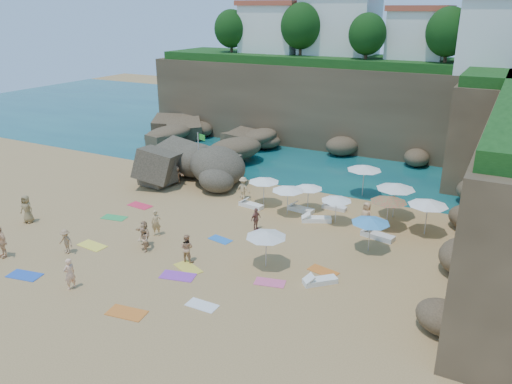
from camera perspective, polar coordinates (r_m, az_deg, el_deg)
The scene contains 48 objects.
ground at distance 31.85m, azimuth -5.72°, elevation -4.46°, with size 120.00×120.00×0.00m, color tan.
seawater at distance 57.91m, azimuth 10.81°, elevation 6.69°, with size 120.00×120.00×0.00m, color #0C4751.
cliff_back at distance 51.84m, azimuth 11.54°, elevation 9.59°, with size 44.00×8.00×8.00m, color brown.
rock_promontory at distance 50.15m, azimuth -6.28°, elevation 4.82°, with size 12.00×7.00×2.00m, color brown, non-canonical shape.
clifftop_buildings at distance 51.55m, azimuth 13.47°, elevation 17.51°, with size 28.48×9.48×7.00m.
clifftop_trees at distance 45.03m, azimuth 13.63°, elevation 17.19°, with size 35.60×23.82×4.40m.
marina_masts at distance 63.95m, azimuth -3.49°, elevation 11.02°, with size 3.10×0.10×6.00m.
rock_outcrop at distance 41.43m, azimuth -7.85°, elevation 1.41°, with size 7.87×5.91×3.15m, color brown, non-canonical shape.
flag_pole at distance 39.93m, azimuth -6.43°, elevation 4.67°, with size 0.78×0.29×4.09m.
parasol_0 at distance 34.51m, azimuth 6.01°, elevation 0.63°, with size 2.00×2.00×1.89m.
parasol_1 at distance 37.68m, azimuth 12.29°, elevation 2.76°, with size 2.56×2.56×2.42m.
parasol_2 at distance 34.17m, azimuth 15.70°, elevation 0.65°, with size 2.57×2.57×2.43m.
parasol_3 at distance 32.58m, azimuth 9.19°, elevation -0.73°, with size 2.00×2.00×1.89m.
parasol_4 at distance 32.21m, azimuth 19.09°, elevation -1.14°, with size 2.44×2.44×2.31m.
parasol_5 at distance 35.15m, azimuth 0.90°, elevation 1.42°, with size 2.20×2.20×2.08m.
parasol_6 at distance 32.35m, azimuth 14.95°, elevation -0.80°, with size 2.32×2.32×2.19m.
parasol_9 at distance 33.57m, azimuth 3.66°, elevation 0.42°, with size 2.18×2.18×2.06m.
parasol_10 at distance 29.16m, azimuth 12.98°, elevation -3.16°, with size 2.23×2.23×2.11m.
parasol_11 at distance 26.71m, azimuth 1.17°, elevation -4.84°, with size 2.24×2.24×2.11m.
lounger_0 at distance 33.25m, azimuth 6.92°, elevation -3.12°, with size 1.95×0.65×0.30m, color white.
lounger_1 at distance 31.56m, azimuth 13.74°, elevation -4.89°, with size 2.04×0.68×0.32m, color silver.
lounger_2 at distance 34.77m, azimuth 5.14°, elevation -1.98°, with size 1.89×0.63×0.29m, color white.
lounger_3 at distance 35.35m, azimuth -0.55°, elevation -1.52°, with size 1.82×0.61×0.28m, color white.
lounger_4 at distance 35.40m, azimuth 8.94°, elevation -1.77°, with size 1.69×0.56×0.26m, color silver.
lounger_5 at distance 26.15m, azimuth 7.34°, elevation -10.06°, with size 1.77×0.59×0.27m, color white.
towel_0 at distance 29.36m, azimuth -24.92°, elevation -8.64°, with size 1.79×0.89×0.03m, color blue.
towel_2 at distance 24.51m, azimuth -14.56°, elevation -13.22°, with size 1.84×0.92×0.03m, color orange.
towel_3 at distance 34.94m, azimuth -15.90°, elevation -2.84°, with size 1.67×0.84×0.03m, color green.
towel_4 at distance 31.34m, azimuth -18.21°, elevation -5.84°, with size 1.76×0.88×0.03m, color #FFE743.
towel_6 at distance 26.96m, azimuth -8.92°, elevation -9.46°, with size 1.83×0.91×0.03m, color purple.
towel_7 at distance 36.58m, azimuth -13.12°, elevation -1.52°, with size 1.78×0.89×0.03m, color #ED2949.
towel_8 at distance 30.61m, azimuth -4.10°, elevation -5.44°, with size 1.45×0.73×0.03m, color blue.
towel_9 at distance 26.08m, azimuth 1.60°, elevation -10.30°, with size 1.58×0.79×0.03m, color #E3588A.
towel_10 at distance 27.32m, azimuth 7.68°, elevation -8.95°, with size 1.61×0.80×0.03m, color orange.
towel_12 at distance 27.62m, azimuth -7.77°, elevation -8.61°, with size 1.73×0.87×0.03m, color yellow.
towel_13 at distance 24.42m, azimuth -6.18°, elevation -12.75°, with size 1.53×0.77×0.03m, color white.
person_stand_1 at distance 27.97m, azimuth -7.93°, elevation -6.37°, with size 0.80×0.62×1.64m, color tan.
person_stand_2 at distance 36.62m, azimuth -1.45°, elevation 0.45°, with size 1.10×0.45×1.70m, color tan.
person_stand_3 at distance 31.61m, azimuth -0.02°, elevation -3.10°, with size 0.85×0.36×1.46m, color #94584A.
person_stand_4 at distance 32.49m, azimuth 12.50°, elevation -2.63°, with size 0.87×0.47×1.78m, color tan.
person_stand_5 at distance 40.26m, azimuth -9.03°, elevation 1.91°, with size 1.39×0.40×1.50m, color tan.
person_stand_6 at distance 26.85m, azimuth -20.54°, elevation -8.73°, with size 0.61×0.40×1.67m, color #F9B88D.
person_lie_0 at distance 30.85m, azimuth -20.79°, elevation -6.24°, with size 0.93×1.44×0.39m, color #AA7F55.
person_lie_1 at distance 31.86m, azimuth -26.91°, elevation -6.26°, with size 1.09×1.85×0.45m, color #F2BD89.
person_lie_2 at distance 36.08m, azimuth -24.56°, elevation -2.81°, with size 0.91×1.86×0.50m, color olive.
person_lie_3 at distance 30.48m, azimuth -12.56°, elevation -5.63°, with size 1.42×1.53×0.41m, color tan.
person_lie_4 at distance 31.65m, azimuth -11.27°, elevation -4.55°, with size 0.59×1.61×0.39m, color tan.
person_lie_5 at distance 29.72m, azimuth -12.71°, elevation -6.20°, with size 0.70×1.44×0.55m, color #DCAA7D.
Camera 1 is at (16.18, -24.00, 13.29)m, focal length 35.00 mm.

